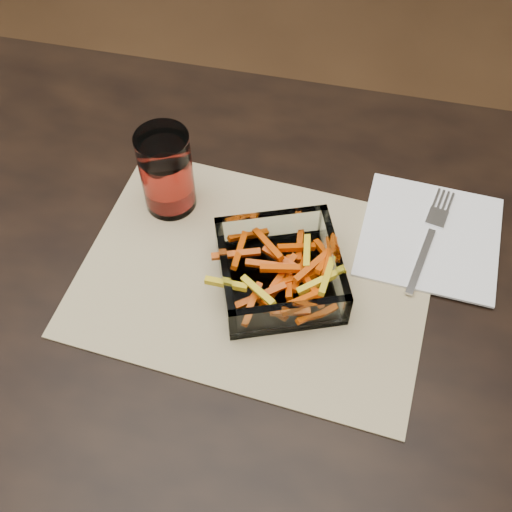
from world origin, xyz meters
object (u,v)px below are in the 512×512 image
object	(u,v)px
dining_table	(170,326)
glass_bowl	(280,273)
fork	(430,236)
tumbler	(167,174)

from	to	relation	value
dining_table	glass_bowl	size ratio (longest dim) A/B	8.33
glass_bowl	fork	size ratio (longest dim) A/B	1.01
dining_table	fork	distance (m)	0.38
dining_table	tumbler	bearing A→B (deg)	102.19
dining_table	fork	world-z (taller)	fork
glass_bowl	tumbler	xyz separation A→B (m)	(-0.18, 0.10, 0.03)
glass_bowl	tumbler	bearing A→B (deg)	150.28
tumbler	dining_table	bearing A→B (deg)	-77.81
fork	tumbler	bearing A→B (deg)	-166.01
tumbler	glass_bowl	bearing A→B (deg)	-29.72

